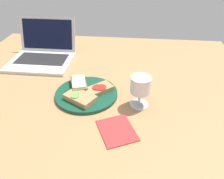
% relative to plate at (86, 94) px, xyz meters
% --- Properties ---
extents(wooden_table, '(1.40, 1.40, 0.03)m').
position_rel_plate_xyz_m(wooden_table, '(0.04, -0.02, -0.02)').
color(wooden_table, '#B27F51').
rests_on(wooden_table, ground).
extents(plate, '(0.26, 0.26, 0.01)m').
position_rel_plate_xyz_m(plate, '(0.00, 0.00, 0.00)').
color(plate, '#144733').
rests_on(plate, wooden_table).
extents(sandwich_with_tomato, '(0.12, 0.12, 0.02)m').
position_rel_plate_xyz_m(sandwich_with_tomato, '(0.05, 0.01, 0.02)').
color(sandwich_with_tomato, '#A88456').
rests_on(sandwich_with_tomato, plate).
extents(sandwich_with_cheese, '(0.10, 0.13, 0.03)m').
position_rel_plate_xyz_m(sandwich_with_cheese, '(-0.04, 0.04, 0.02)').
color(sandwich_with_cheese, brown).
rests_on(sandwich_with_cheese, plate).
extents(sandwich_with_cucumber, '(0.14, 0.12, 0.03)m').
position_rel_plate_xyz_m(sandwich_with_cucumber, '(-0.01, -0.05, 0.02)').
color(sandwich_with_cucumber, '#A88456').
rests_on(sandwich_with_cucumber, plate).
extents(wine_glass, '(0.08, 0.08, 0.12)m').
position_rel_plate_xyz_m(wine_glass, '(0.22, -0.04, 0.08)').
color(wine_glass, white).
rests_on(wine_glass, wooden_table).
extents(laptop, '(0.32, 0.30, 0.20)m').
position_rel_plate_xyz_m(laptop, '(-0.30, 0.30, 0.03)').
color(laptop, silver).
rests_on(laptop, wooden_table).
extents(napkin, '(0.16, 0.17, 0.00)m').
position_rel_plate_xyz_m(napkin, '(0.14, -0.19, -0.01)').
color(napkin, '#B23333').
rests_on(napkin, wooden_table).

